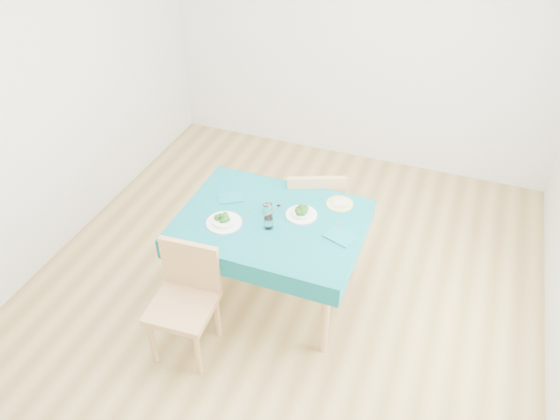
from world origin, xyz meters
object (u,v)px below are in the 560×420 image
(chair_far, at_px, (314,191))
(bowl_far, at_px, (301,212))
(bowl_near, at_px, (224,219))
(side_plate, at_px, (340,204))
(chair_near, at_px, (181,297))
(table, at_px, (271,258))

(chair_far, relative_size, bowl_far, 5.01)
(bowl_near, xyz_separation_m, side_plate, (0.71, 0.51, -0.03))
(chair_far, height_order, bowl_far, chair_far)
(chair_near, xyz_separation_m, bowl_far, (0.56, 0.84, 0.27))
(chair_near, distance_m, bowl_far, 1.05)
(bowl_far, xyz_separation_m, side_plate, (0.23, 0.23, -0.03))
(bowl_near, bearing_deg, chair_far, 64.69)
(table, distance_m, chair_far, 0.73)
(chair_near, height_order, side_plate, chair_near)
(table, bearing_deg, side_plate, 40.03)
(bowl_near, height_order, bowl_far, bowl_near)
(chair_far, height_order, bowl_near, chair_far)
(table, bearing_deg, bowl_far, 32.71)
(table, distance_m, chair_near, 0.82)
(bowl_near, relative_size, side_plate, 1.28)
(chair_near, bearing_deg, table, 59.29)
(chair_far, relative_size, bowl_near, 4.47)
(chair_far, bearing_deg, table, 58.55)
(table, relative_size, bowl_far, 5.74)
(table, height_order, chair_near, chair_near)
(bowl_far, distance_m, side_plate, 0.32)
(table, distance_m, side_plate, 0.67)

